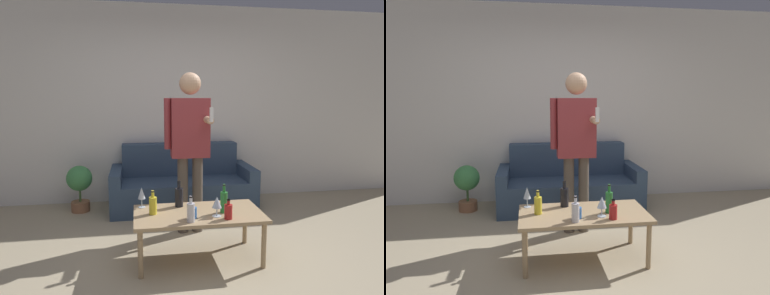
% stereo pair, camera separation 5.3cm
% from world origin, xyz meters
% --- Properties ---
extents(ground_plane, '(16.00, 16.00, 0.00)m').
position_xyz_m(ground_plane, '(0.00, 0.00, 0.00)').
color(ground_plane, tan).
extents(wall_back, '(8.00, 0.06, 2.70)m').
position_xyz_m(wall_back, '(0.00, 2.25, 1.35)').
color(wall_back, silver).
rests_on(wall_back, ground_plane).
extents(couch, '(1.86, 0.80, 0.83)m').
position_xyz_m(couch, '(0.08, 1.85, 0.29)').
color(couch, '#334760').
rests_on(couch, ground_plane).
extents(coffee_table, '(1.15, 0.62, 0.44)m').
position_xyz_m(coffee_table, '(0.02, 0.32, 0.40)').
color(coffee_table, tan).
rests_on(coffee_table, ground_plane).
extents(bottle_orange, '(0.07, 0.07, 0.17)m').
position_xyz_m(bottle_orange, '(0.24, 0.12, 0.51)').
color(bottle_orange, '#B21E1E').
rests_on(bottle_orange, coffee_table).
extents(bottle_green, '(0.07, 0.07, 0.21)m').
position_xyz_m(bottle_green, '(-0.38, 0.34, 0.53)').
color(bottle_green, yellow).
rests_on(bottle_green, coffee_table).
extents(bottle_dark, '(0.06, 0.06, 0.26)m').
position_xyz_m(bottle_dark, '(0.25, 0.29, 0.54)').
color(bottle_dark, '#23752D').
rests_on(bottle_dark, coffee_table).
extents(bottle_yellow, '(0.08, 0.08, 0.24)m').
position_xyz_m(bottle_yellow, '(-0.13, 0.52, 0.54)').
color(bottle_yellow, black).
rests_on(bottle_yellow, coffee_table).
extents(bottle_red, '(0.07, 0.07, 0.22)m').
position_xyz_m(bottle_red, '(-0.08, 0.11, 0.53)').
color(bottle_red, silver).
rests_on(bottle_red, coffee_table).
extents(wine_glass_near, '(0.08, 0.08, 0.18)m').
position_xyz_m(wine_glass_near, '(0.16, 0.20, 0.56)').
color(wine_glass_near, silver).
rests_on(wine_glass_near, coffee_table).
extents(wine_glass_far, '(0.07, 0.07, 0.19)m').
position_xyz_m(wine_glass_far, '(-0.48, 0.55, 0.57)').
color(wine_glass_far, silver).
rests_on(wine_glass_far, coffee_table).
extents(cup_on_table, '(0.07, 0.07, 0.10)m').
position_xyz_m(cup_on_table, '(-0.05, 0.18, 0.49)').
color(cup_on_table, '#3366B2').
rests_on(cup_on_table, coffee_table).
extents(person_standing_front, '(0.48, 0.43, 1.72)m').
position_xyz_m(person_standing_front, '(0.05, 0.97, 1.03)').
color(person_standing_front, brown).
rests_on(person_standing_front, ground_plane).
extents(potted_plant, '(0.32, 0.32, 0.60)m').
position_xyz_m(potted_plant, '(-1.24, 1.86, 0.37)').
color(potted_plant, '#936042').
rests_on(potted_plant, ground_plane).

